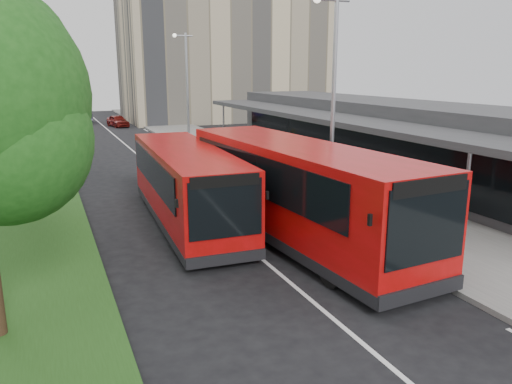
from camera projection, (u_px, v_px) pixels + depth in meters
ground at (249, 248)px, 15.99m from camera, size 120.00×120.00×0.00m
pavement at (221, 148)px, 36.13m from camera, size 5.00×80.00×0.15m
grass_verge at (24, 161)px, 31.18m from camera, size 5.00×80.00×0.10m
lane_centre_line at (152, 167)px, 29.39m from camera, size 0.12×70.00×0.01m
kerb_dashes at (188, 153)px, 34.23m from camera, size 0.12×56.00×0.01m
office_block at (222, 39)px, 56.73m from camera, size 22.00×12.00×18.00m
station_building at (379, 138)px, 26.80m from camera, size 7.70×26.00×4.00m
tree_mid at (2, 65)px, 20.04m from camera, size 5.54×5.54×8.90m
tree_far at (15, 79)px, 30.93m from camera, size 4.87×4.87×7.82m
lamp_post_near at (332, 94)px, 18.23m from camera, size 1.44×0.28×8.00m
lamp_post_far at (186, 82)px, 36.10m from camera, size 1.44×0.28×8.00m
bus_main at (297, 192)px, 16.43m from camera, size 3.71×11.58×3.23m
bus_second at (186, 185)px, 18.32m from camera, size 3.00×10.06×2.82m
litter_bin at (292, 169)px, 25.95m from camera, size 0.47×0.47×0.79m
bollard at (215, 141)px, 35.12m from camera, size 0.22×0.22×1.15m
car_near at (118, 121)px, 50.38m from camera, size 2.11×3.73×1.20m
car_far at (87, 118)px, 53.97m from camera, size 1.59×3.46×1.10m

